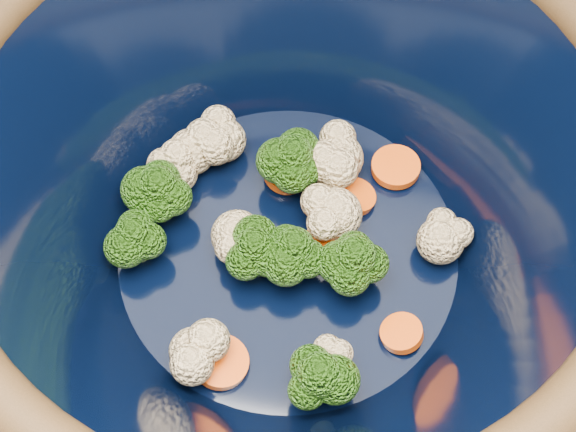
% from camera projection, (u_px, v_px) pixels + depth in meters
% --- Properties ---
extents(counter, '(1.20, 1.20, 0.90)m').
position_uv_depth(counter, '(283.00, 431.00, 0.93)').
color(counter, silver).
rests_on(counter, ground).
extents(mixing_bowl, '(0.48, 0.48, 0.17)m').
position_uv_depth(mixing_bowl, '(288.00, 202.00, 0.45)').
color(mixing_bowl, black).
rests_on(mixing_bowl, counter).
extents(vegetable_pile, '(0.21, 0.19, 0.05)m').
position_uv_depth(vegetable_pile, '(274.00, 231.00, 0.48)').
color(vegetable_pile, '#608442').
rests_on(vegetable_pile, mixing_bowl).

